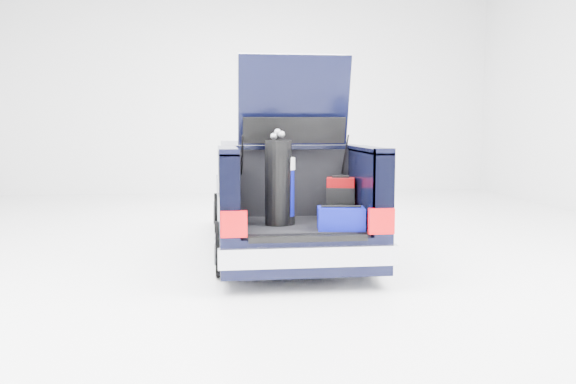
{
  "coord_description": "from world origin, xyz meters",
  "views": [
    {
      "loc": [
        -0.94,
        -8.04,
        1.69
      ],
      "look_at": [
        0.0,
        -0.5,
        0.84
      ],
      "focal_mm": 38.0,
      "sensor_mm": 36.0,
      "label": 1
    }
  ],
  "objects": [
    {
      "name": "ground",
      "position": [
        0.0,
        0.0,
        0.0
      ],
      "size": [
        14.0,
        14.0,
        0.0
      ],
      "primitive_type": "plane",
      "color": "white",
      "rests_on": "ground"
    },
    {
      "name": "car",
      "position": [
        -0.0,
        0.11,
        0.67
      ],
      "size": [
        1.87,
        4.65,
        2.47
      ],
      "color": "black",
      "rests_on": "ground"
    },
    {
      "name": "red_suitcase",
      "position": [
        0.5,
        -1.31,
        0.84
      ],
      "size": [
        0.34,
        0.26,
        0.51
      ],
      "rotation": [
        0.0,
        0.0,
        -0.22
      ],
      "color": "#6E0305",
      "rests_on": "car"
    },
    {
      "name": "black_golf_bag",
      "position": [
        -0.24,
        -1.54,
        1.07
      ],
      "size": [
        0.34,
        0.35,
        1.02
      ],
      "rotation": [
        0.0,
        0.0,
        0.22
      ],
      "color": "black",
      "rests_on": "car"
    },
    {
      "name": "blue_golf_bag",
      "position": [
        -0.17,
        -1.5,
        0.97
      ],
      "size": [
        0.32,
        0.32,
        0.83
      ],
      "rotation": [
        0.0,
        0.0,
        0.34
      ],
      "color": "black",
      "rests_on": "car"
    },
    {
      "name": "blue_duffel",
      "position": [
        0.38,
        -1.9,
        0.72
      ],
      "size": [
        0.52,
        0.37,
        0.25
      ],
      "rotation": [
        0.0,
        0.0,
        -0.13
      ],
      "color": "#04076F",
      "rests_on": "car"
    }
  ]
}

